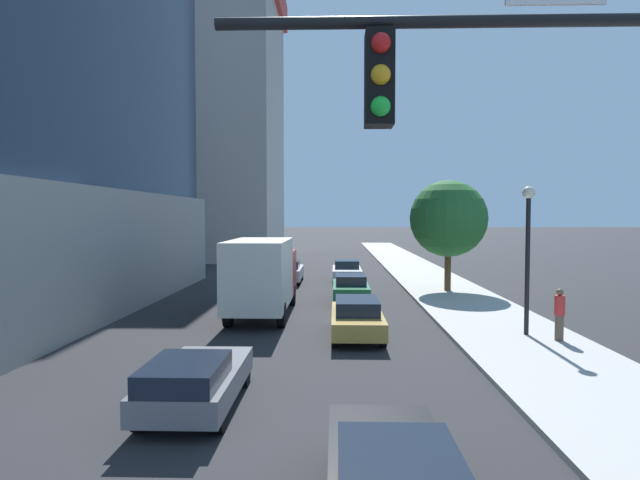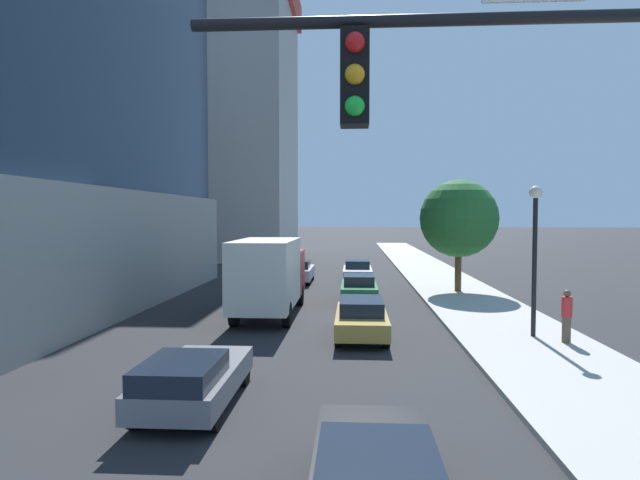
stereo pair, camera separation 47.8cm
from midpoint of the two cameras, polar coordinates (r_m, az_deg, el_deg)
sidewalk at (r=23.08m, az=17.15°, el=-8.14°), size 4.59×120.00×0.15m
construction_building at (r=57.43m, az=-12.49°, el=14.12°), size 15.50×23.15×37.64m
traffic_light_pole at (r=6.48m, az=24.44°, el=7.38°), size 5.91×0.48×6.91m
street_lamp at (r=19.73m, az=20.97°, el=0.37°), size 0.44×0.44×5.23m
street_tree at (r=30.20m, az=13.30°, el=2.26°), size 4.30×4.30×6.20m
car_gold at (r=19.11m, az=3.30°, el=-8.33°), size 1.81×4.55×1.37m
car_silver at (r=34.21m, az=-4.02°, el=-3.43°), size 1.94×4.47×1.46m
car_gray at (r=12.51m, az=-14.51°, el=-14.50°), size 1.85×4.20×1.31m
car_white at (r=35.23m, az=2.53°, el=-3.34°), size 1.88×4.48×1.37m
car_green at (r=26.56m, az=2.83°, el=-5.27°), size 1.77×4.24×1.39m
box_truck at (r=22.79m, az=-6.87°, el=-3.64°), size 2.38×7.39×3.35m
pedestrian_red_shirt at (r=19.45m, az=23.89°, el=-7.35°), size 0.34×0.34×1.75m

